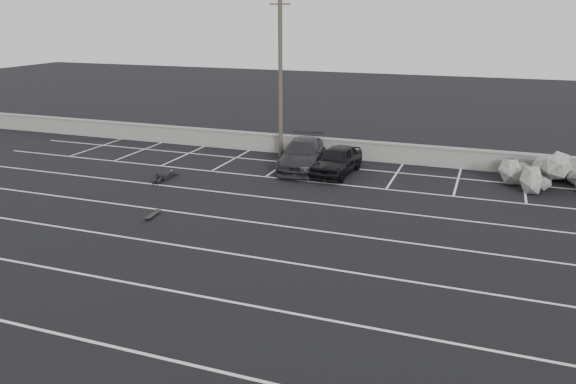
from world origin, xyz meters
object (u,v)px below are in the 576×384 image
at_px(person, 167,173).
at_px(skateboard, 152,215).
at_px(car_right, 302,154).
at_px(trash_bin, 510,168).
at_px(utility_pole, 280,77).
at_px(car_left, 337,160).
at_px(riprap_pile, 552,176).

xyz_separation_m(person, skateboard, (2.47, -5.09, -0.16)).
xyz_separation_m(car_right, skateboard, (-3.26, -8.99, -0.66)).
distance_m(car_right, trash_bin, 10.31).
bearing_deg(skateboard, person, 110.95).
bearing_deg(utility_pole, skateboard, -96.57).
xyz_separation_m(car_right, utility_pole, (-1.98, 2.05, 3.70)).
height_order(trash_bin, person, trash_bin).
bearing_deg(car_right, utility_pole, 124.13).
bearing_deg(car_right, car_left, -20.95).
bearing_deg(riprap_pile, car_right, -175.23).
height_order(car_left, trash_bin, car_left).
bearing_deg(skateboard, car_right, 65.13).
xyz_separation_m(car_left, car_right, (-1.97, 0.38, 0.03)).
distance_m(trash_bin, person, 16.89).
relative_size(riprap_pile, skateboard, 5.95).
relative_size(riprap_pile, person, 2.13).
distance_m(car_left, trash_bin, 8.49).
distance_m(car_right, utility_pole, 4.67).
xyz_separation_m(riprap_pile, skateboard, (-15.20, -9.99, -0.40)).
bearing_deg(riprap_pile, trash_bin, 153.14).
relative_size(car_right, person, 2.03).
bearing_deg(riprap_pile, utility_pole, 175.66).
bearing_deg(car_left, riprap_pile, 12.38).
xyz_separation_m(car_left, skateboard, (-5.22, -8.61, -0.63)).
xyz_separation_m(trash_bin, riprap_pile, (1.81, -0.92, 0.02)).
height_order(riprap_pile, skateboard, riprap_pile).
bearing_deg(trash_bin, car_left, -164.30).
height_order(person, skateboard, person).
height_order(car_left, car_right, car_right).
xyz_separation_m(car_right, trash_bin, (10.13, 1.91, -0.29)).
height_order(trash_bin, skateboard, trash_bin).
bearing_deg(skateboard, car_left, 53.79).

